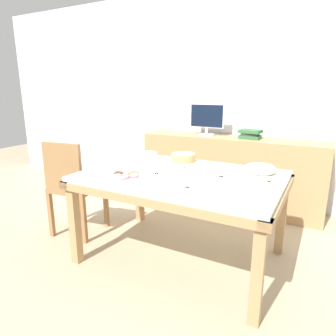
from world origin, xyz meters
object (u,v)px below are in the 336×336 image
(pastry_platter, at_px, (125,176))
(chair, at_px, (72,184))
(tealight_right_edge, at_px, (187,188))
(tealight_near_cakes, at_px, (157,174))
(book_stack, at_px, (250,134))
(cake_chocolate_round, at_px, (183,158))
(computer_monitor, at_px, (207,120))
(tealight_near_front, at_px, (268,182))
(tealight_centre, at_px, (184,168))
(tealight_left_edge, at_px, (221,177))
(plate_stack, at_px, (146,156))
(cake_golden_bundt, at_px, (260,170))

(pastry_platter, bearing_deg, chair, 166.29)
(tealight_right_edge, bearing_deg, tealight_near_cakes, 151.18)
(book_stack, height_order, cake_chocolate_round, book_stack)
(computer_monitor, height_order, pastry_platter, computer_monitor)
(tealight_right_edge, bearing_deg, book_stack, 89.41)
(book_stack, bearing_deg, tealight_near_front, -70.82)
(tealight_near_cakes, bearing_deg, tealight_centre, 70.66)
(tealight_left_edge, bearing_deg, pastry_platter, -152.86)
(plate_stack, bearing_deg, tealight_centre, -15.51)
(chair, height_order, cake_chocolate_round, chair)
(computer_monitor, xyz_separation_m, pastry_platter, (-0.02, -1.64, -0.29))
(pastry_platter, distance_m, tealight_right_edge, 0.53)
(tealight_near_cakes, bearing_deg, cake_chocolate_round, 89.70)
(chair, bearing_deg, book_stack, 47.74)
(plate_stack, height_order, tealight_near_cakes, plate_stack)
(book_stack, distance_m, tealight_centre, 1.22)
(tealight_left_edge, relative_size, tealight_centre, 1.00)
(pastry_platter, height_order, tealight_near_front, pastry_platter)
(tealight_centre, xyz_separation_m, tealight_near_front, (0.71, -0.08, 0.00))
(tealight_right_edge, distance_m, tealight_near_cakes, 0.40)
(pastry_platter, xyz_separation_m, tealight_right_edge, (0.53, -0.03, -0.00))
(computer_monitor, distance_m, cake_chocolate_round, 1.03)
(book_stack, relative_size, cake_golden_bundt, 0.93)
(chair, relative_size, tealight_near_front, 23.50)
(tealight_near_cakes, bearing_deg, plate_stack, 130.61)
(book_stack, bearing_deg, pastry_platter, -108.46)
(tealight_centre, distance_m, tealight_near_front, 0.71)
(cake_chocolate_round, height_order, cake_golden_bundt, cake_chocolate_round)
(pastry_platter, distance_m, tealight_left_edge, 0.73)
(computer_monitor, relative_size, book_stack, 1.67)
(cake_golden_bundt, bearing_deg, chair, -166.34)
(cake_chocolate_round, relative_size, tealight_centre, 7.04)
(pastry_platter, bearing_deg, tealight_near_cakes, 43.41)
(plate_stack, bearing_deg, cake_chocolate_round, 10.93)
(tealight_right_edge, bearing_deg, tealight_centre, 117.54)
(cake_chocolate_round, xyz_separation_m, cake_golden_bundt, (0.70, -0.06, -0.00))
(tealight_left_edge, xyz_separation_m, tealight_near_front, (0.34, 0.04, 0.00))
(plate_stack, bearing_deg, computer_monitor, 79.34)
(book_stack, distance_m, tealight_right_edge, 1.67)
(tealight_near_front, bearing_deg, cake_golden_bundt, 115.88)
(cake_golden_bundt, bearing_deg, tealight_left_edge, -132.30)
(book_stack, distance_m, tealight_near_front, 1.35)
(computer_monitor, bearing_deg, tealight_centre, -77.63)
(book_stack, bearing_deg, cake_golden_bundt, -72.28)
(plate_stack, height_order, tealight_right_edge, plate_stack)
(cake_chocolate_round, distance_m, tealight_right_edge, 0.77)
(pastry_platter, bearing_deg, tealight_right_edge, -2.90)
(pastry_platter, distance_m, tealight_near_cakes, 0.24)
(book_stack, height_order, plate_stack, book_stack)
(pastry_platter, distance_m, tealight_centre, 0.53)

